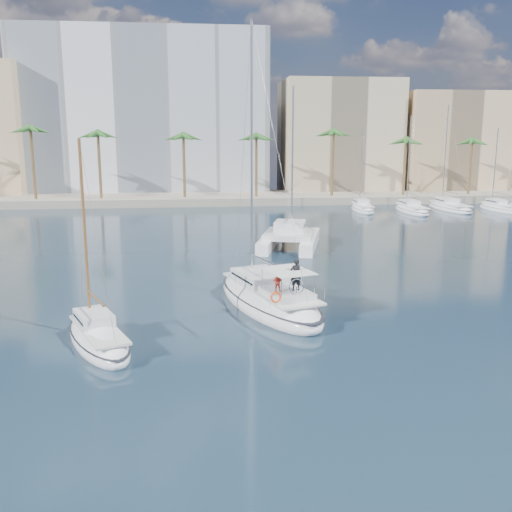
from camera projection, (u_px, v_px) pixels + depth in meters
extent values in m
plane|color=black|center=(263.00, 318.00, 33.51)|extent=(160.00, 160.00, 0.00)
cube|color=gray|center=(218.00, 198.00, 92.71)|extent=(120.00, 14.00, 1.20)
cube|color=silver|center=(146.00, 116.00, 100.34)|extent=(42.00, 16.00, 28.00)
cube|color=tan|center=(338.00, 139.00, 101.86)|extent=(20.00, 14.00, 20.00)
cube|color=tan|center=(450.00, 144.00, 102.24)|extent=(18.00, 12.00, 18.00)
cylinder|color=brown|center=(219.00, 171.00, 87.86)|extent=(0.44, 0.44, 10.50)
sphere|color=#295B21|center=(218.00, 136.00, 86.78)|extent=(3.60, 3.60, 3.60)
cylinder|color=brown|center=(430.00, 169.00, 91.47)|extent=(0.44, 0.44, 10.50)
sphere|color=#295B21|center=(432.00, 136.00, 90.39)|extent=(3.60, 3.60, 3.60)
ellipsoid|color=white|center=(268.00, 302.00, 35.59)|extent=(7.34, 12.80, 2.53)
ellipsoid|color=black|center=(268.00, 296.00, 35.52)|extent=(7.41, 12.92, 0.18)
cube|color=silver|center=(270.00, 288.00, 35.18)|extent=(5.36, 9.56, 0.12)
cube|color=silver|center=(261.00, 277.00, 36.37)|extent=(3.68, 4.59, 0.60)
cube|color=black|center=(261.00, 277.00, 36.37)|extent=(3.56, 4.14, 0.14)
cylinder|color=#B7BABF|center=(252.00, 154.00, 36.04)|extent=(0.15, 0.15, 15.99)
cylinder|color=#B7BABF|center=(268.00, 262.00, 35.17)|extent=(1.57, 4.74, 0.11)
cube|color=silver|center=(287.00, 293.00, 33.03)|extent=(3.12, 3.60, 0.36)
cube|color=silver|center=(288.00, 271.00, 32.64)|extent=(3.12, 3.60, 0.04)
torus|color=silver|center=(296.00, 287.00, 31.84)|extent=(0.93, 0.34, 0.96)
torus|color=#EE410C|center=(276.00, 297.00, 30.90)|extent=(0.66, 0.38, 0.64)
imported|color=black|center=(296.00, 275.00, 32.75)|extent=(0.78, 0.61, 1.88)
imported|color=maroon|center=(277.00, 281.00, 32.69)|extent=(0.68, 0.61, 1.15)
ellipsoid|color=white|center=(99.00, 341.00, 29.05)|extent=(5.19, 7.93, 1.79)
ellipsoid|color=black|center=(98.00, 336.00, 29.00)|extent=(5.24, 8.01, 0.18)
cube|color=silver|center=(99.00, 329.00, 28.79)|extent=(3.81, 5.91, 0.12)
cube|color=silver|center=(94.00, 318.00, 29.46)|extent=(2.46, 2.92, 0.60)
cube|color=black|center=(94.00, 317.00, 29.46)|extent=(2.36, 2.66, 0.14)
cylinder|color=brown|center=(85.00, 231.00, 29.30)|extent=(0.15, 0.15, 9.40)
cylinder|color=brown|center=(96.00, 298.00, 28.65)|extent=(1.31, 2.87, 0.11)
cube|color=white|center=(270.00, 240.00, 55.39)|extent=(3.93, 10.16, 1.10)
cube|color=white|center=(310.00, 242.00, 54.76)|extent=(3.93, 10.16, 1.10)
cube|color=silver|center=(289.00, 234.00, 54.42)|extent=(5.86, 6.63, 0.50)
cube|color=silver|center=(290.00, 226.00, 54.77)|extent=(3.54, 3.71, 1.00)
cube|color=black|center=(290.00, 226.00, 54.76)|extent=(3.44, 3.32, 0.18)
cylinder|color=#B7BABF|center=(292.00, 159.00, 54.95)|extent=(0.18, 0.18, 13.62)
ellipsoid|color=silver|center=(269.00, 304.00, 34.20)|extent=(0.23, 0.44, 0.21)
sphere|color=silver|center=(269.00, 303.00, 34.40)|extent=(0.12, 0.12, 0.12)
cube|color=gray|center=(264.00, 304.00, 34.16)|extent=(0.51, 0.18, 0.12)
cube|color=gray|center=(274.00, 303.00, 34.23)|extent=(0.51, 0.18, 0.12)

